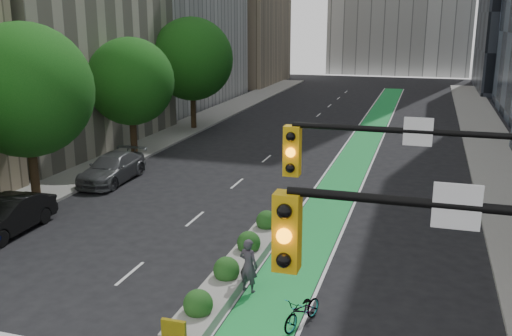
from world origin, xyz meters
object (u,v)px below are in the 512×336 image
Objects in this scene: median_planter at (236,265)px; bicycle at (303,311)px; cyclist at (248,265)px; parked_car_left_mid at (7,216)px; parked_car_left_far at (112,168)px.

bicycle is (3.00, -2.70, 0.11)m from median_planter.
cyclist is at bearing -53.68° from median_planter.
median_planter is 1.46m from cyclist.
parked_car_left_mid reaches higher than median_planter.
cyclist is at bearing -44.37° from parked_car_left_far.
median_planter is 4.04m from bicycle.
median_planter is at bearing 158.57° from bicycle.
parked_car_left_mid reaches higher than parked_car_left_far.
bicycle is 0.97× the size of cyclist.
cyclist is 15.41m from parked_car_left_far.
cyclist reaches higher than bicycle.
bicycle is 2.77m from cyclist.
parked_car_left_mid is (-10.57, 0.99, 0.41)m from median_planter.
parked_car_left_mid is 8.37m from parked_car_left_far.
parked_car_left_mid is (-11.37, 2.08, -0.15)m from cyclist.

